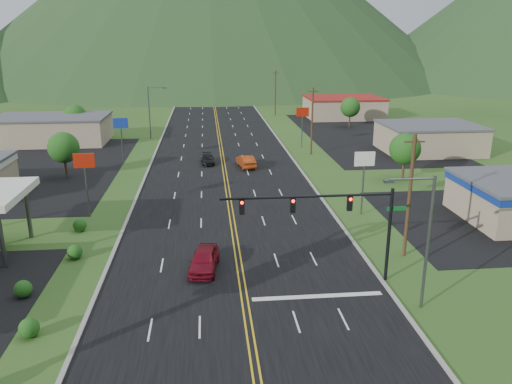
{
  "coord_description": "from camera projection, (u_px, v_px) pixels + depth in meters",
  "views": [
    {
      "loc": [
        -2.23,
        -17.9,
        16.99
      ],
      "look_at": [
        1.78,
        22.1,
        4.5
      ],
      "focal_mm": 35.0,
      "sensor_mm": 36.0,
      "label": 1
    }
  ],
  "objects": [
    {
      "name": "building_east_far",
      "position": [
        344.0,
        107.0,
        109.78
      ],
      "size": [
        16.4,
        12.4,
        4.5
      ],
      "color": "tan",
      "rests_on": "ground"
    },
    {
      "name": "pole_sign_east_a",
      "position": [
        364.0,
        165.0,
        48.61
      ],
      "size": [
        2.0,
        0.18,
        6.4
      ],
      "color": "#59595E",
      "rests_on": "ground"
    },
    {
      "name": "tree_west_b",
      "position": [
        75.0,
        116.0,
        87.14
      ],
      "size": [
        3.84,
        3.84,
        5.82
      ],
      "color": "#382314",
      "rests_on": "ground"
    },
    {
      "name": "pole_sign_west_a",
      "position": [
        85.0,
        167.0,
        47.93
      ],
      "size": [
        2.0,
        0.18,
        6.4
      ],
      "color": "#59595E",
      "rests_on": "ground"
    },
    {
      "name": "car_red_near",
      "position": [
        204.0,
        260.0,
        37.82
      ],
      "size": [
        2.63,
        5.13,
        1.67
      ],
      "primitive_type": "imported",
      "rotation": [
        0.0,
        0.0,
        -0.14
      ],
      "color": "maroon",
      "rests_on": "ground"
    },
    {
      "name": "car_dark_mid",
      "position": [
        208.0,
        160.0,
        69.82
      ],
      "size": [
        1.98,
        4.36,
        1.24
      ],
      "primitive_type": "imported",
      "rotation": [
        0.0,
        0.0,
        0.06
      ],
      "color": "black",
      "rests_on": "ground"
    },
    {
      "name": "utility_pole_c",
      "position": [
        275.0,
        92.0,
        112.3
      ],
      "size": [
        1.6,
        0.28,
        10.0
      ],
      "color": "#382314",
      "rests_on": "ground"
    },
    {
      "name": "tree_east_a",
      "position": [
        405.0,
        149.0,
        61.22
      ],
      "size": [
        3.84,
        3.84,
        5.82
      ],
      "color": "#382314",
      "rests_on": "ground"
    },
    {
      "name": "pole_sign_east_b",
      "position": [
        302.0,
        116.0,
        79.02
      ],
      "size": [
        2.0,
        0.18,
        6.4
      ],
      "color": "#59595E",
      "rests_on": "ground"
    },
    {
      "name": "utility_pole_b",
      "position": [
        312.0,
        121.0,
        74.29
      ],
      "size": [
        1.6,
        0.28,
        10.0
      ],
      "color": "#382314",
      "rests_on": "ground"
    },
    {
      "name": "building_west_far",
      "position": [
        52.0,
        129.0,
        83.53
      ],
      "size": [
        18.4,
        11.4,
        4.5
      ],
      "color": "tan",
      "rests_on": "ground"
    },
    {
      "name": "tree_east_b",
      "position": [
        350.0,
        107.0,
        97.71
      ],
      "size": [
        3.84,
        3.84,
        5.82
      ],
      "color": "#382314",
      "rests_on": "ground"
    },
    {
      "name": "traffic_signal",
      "position": [
        335.0,
        213.0,
        34.6
      ],
      "size": [
        13.1,
        0.43,
        7.0
      ],
      "color": "black",
      "rests_on": "ground"
    },
    {
      "name": "tree_west_a",
      "position": [
        63.0,
        148.0,
        61.96
      ],
      "size": [
        3.84,
        3.84,
        5.82
      ],
      "color": "#382314",
      "rests_on": "ground"
    },
    {
      "name": "utility_pole_a",
      "position": [
        409.0,
        195.0,
        39.13
      ],
      "size": [
        1.6,
        0.28,
        10.0
      ],
      "color": "#382314",
      "rests_on": "ground"
    },
    {
      "name": "utility_pole_d",
      "position": [
        257.0,
        79.0,
        150.31
      ],
      "size": [
        1.6,
        0.28,
        10.0
      ],
      "color": "#382314",
      "rests_on": "ground"
    },
    {
      "name": "pole_sign_west_b",
      "position": [
        121.0,
        128.0,
        68.84
      ],
      "size": [
        2.0,
        0.18,
        6.4
      ],
      "color": "#59595E",
      "rests_on": "ground"
    },
    {
      "name": "building_east_mid",
      "position": [
        429.0,
        138.0,
        76.94
      ],
      "size": [
        14.4,
        11.4,
        4.3
      ],
      "color": "tan",
      "rests_on": "ground"
    },
    {
      "name": "car_red_far",
      "position": [
        246.0,
        161.0,
        67.98
      ],
      "size": [
        2.54,
        5.19,
        1.64
      ],
      "primitive_type": "imported",
      "rotation": [
        0.0,
        0.0,
        3.31
      ],
      "color": "#9E3611",
      "rests_on": "ground"
    },
    {
      "name": "streetlight_east",
      "position": [
        424.0,
        234.0,
        31.29
      ],
      "size": [
        3.28,
        0.25,
        9.0
      ],
      "color": "#59595E",
      "rests_on": "ground"
    },
    {
      "name": "streetlight_west",
      "position": [
        151.0,
        109.0,
        86.12
      ],
      "size": [
        3.28,
        0.25,
        9.0
      ],
      "color": "#59595E",
      "rests_on": "ground"
    }
  ]
}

